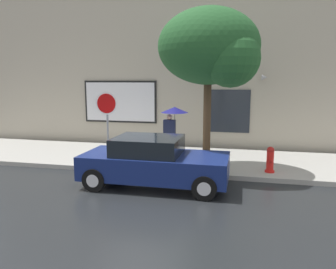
{
  "coord_description": "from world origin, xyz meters",
  "views": [
    {
      "loc": [
        2.74,
        -8.8,
        3.01
      ],
      "look_at": [
        0.33,
        1.8,
        1.2
      ],
      "focal_mm": 35.34,
      "sensor_mm": 36.0,
      "label": 1
    }
  ],
  "objects_px": {
    "fire_hydrant": "(270,160)",
    "parked_car": "(154,162)",
    "stop_sign": "(107,113)",
    "street_tree": "(213,49)",
    "pedestrian_with_umbrella": "(173,116)"
  },
  "relations": [
    {
      "from": "fire_hydrant",
      "to": "parked_car",
      "type": "bearing_deg",
      "value": -153.3
    },
    {
      "from": "stop_sign",
      "to": "parked_car",
      "type": "bearing_deg",
      "value": -38.21
    },
    {
      "from": "fire_hydrant",
      "to": "street_tree",
      "type": "height_order",
      "value": "street_tree"
    },
    {
      "from": "street_tree",
      "to": "pedestrian_with_umbrella",
      "type": "bearing_deg",
      "value": 132.11
    },
    {
      "from": "fire_hydrant",
      "to": "stop_sign",
      "type": "bearing_deg",
      "value": -179.88
    },
    {
      "from": "parked_car",
      "to": "stop_sign",
      "type": "height_order",
      "value": "stop_sign"
    },
    {
      "from": "street_tree",
      "to": "parked_car",
      "type": "bearing_deg",
      "value": -129.28
    },
    {
      "from": "pedestrian_with_umbrella",
      "to": "stop_sign",
      "type": "height_order",
      "value": "stop_sign"
    },
    {
      "from": "parked_car",
      "to": "stop_sign",
      "type": "relative_size",
      "value": 1.68
    },
    {
      "from": "parked_car",
      "to": "fire_hydrant",
      "type": "distance_m",
      "value": 3.69
    },
    {
      "from": "fire_hydrant",
      "to": "stop_sign",
      "type": "distance_m",
      "value": 5.55
    },
    {
      "from": "parked_car",
      "to": "pedestrian_with_umbrella",
      "type": "xyz_separation_m",
      "value": [
        -0.19,
        3.56,
        0.94
      ]
    },
    {
      "from": "parked_car",
      "to": "pedestrian_with_umbrella",
      "type": "bearing_deg",
      "value": 93.1
    },
    {
      "from": "pedestrian_with_umbrella",
      "to": "parked_car",
      "type": "bearing_deg",
      "value": -86.9
    },
    {
      "from": "fire_hydrant",
      "to": "street_tree",
      "type": "xyz_separation_m",
      "value": [
        -1.86,
        0.1,
        3.4
      ]
    }
  ]
}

